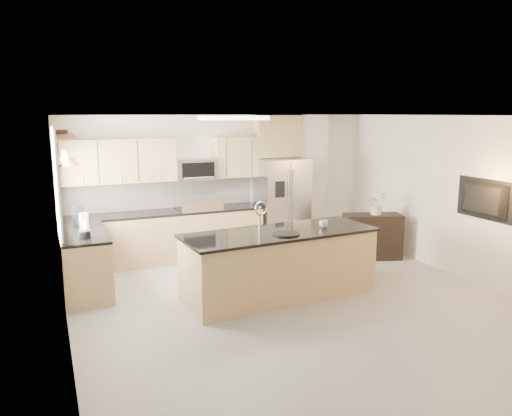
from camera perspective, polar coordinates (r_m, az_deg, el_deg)
name	(u,v)px	position (r m, az deg, el deg)	size (l,w,h in m)	color
floor	(303,308)	(7.00, 5.41, -11.36)	(6.50, 6.50, 0.00)	#AAA7A1
ceiling	(307,116)	(6.48, 5.83, 10.44)	(6.00, 6.50, 0.02)	silver
wall_back	(223,184)	(9.55, -3.78, 2.76)	(6.00, 0.02, 2.60)	white
wall_left	(62,238)	(5.83, -21.25, -3.18)	(0.02, 6.50, 2.60)	white
wall_right	(475,200)	(8.46, 23.74, 0.81)	(0.02, 6.50, 2.60)	white
back_counter	(165,236)	(9.08, -10.36, -3.15)	(3.55, 0.66, 1.44)	tan
left_counter	(85,262)	(7.85, -18.98, -5.88)	(0.66, 1.50, 0.92)	tan
range	(199,233)	(9.22, -6.56, -2.82)	(0.76, 0.64, 1.14)	black
upper_cabinets	(156,160)	(8.99, -11.36, 5.43)	(3.50, 0.33, 0.75)	tan
microwave	(195,169)	(9.14, -6.94, 4.42)	(0.76, 0.40, 0.40)	#B8B8BA
refrigerator	(281,204)	(9.68, 2.92, 0.42)	(0.92, 0.78, 1.78)	#B8B8BA
partition_column	(310,180)	(10.17, 6.24, 3.20)	(0.60, 0.30, 2.60)	silver
window	(57,184)	(7.59, -21.80, 2.58)	(0.04, 1.15, 1.65)	white
shelf_lower	(65,162)	(7.66, -21.03, 4.96)	(0.30, 1.20, 0.04)	brown
shelf_upper	(63,136)	(7.64, -21.21, 7.72)	(0.30, 1.20, 0.04)	brown
ceiling_fixture	(233,118)	(7.77, -2.61, 10.24)	(1.00, 0.50, 0.06)	white
island	(279,264)	(7.27, 2.69, -6.39)	(2.87, 1.19, 1.40)	tan
credenza	(372,236)	(9.38, 13.14, -3.18)	(1.03, 0.43, 0.83)	black
cup	(324,224)	(7.44, 7.73, -1.81)	(0.13, 0.13, 0.10)	silver
platter	(286,234)	(6.96, 3.44, -2.96)	(0.38, 0.38, 0.02)	black
blender	(84,228)	(7.29, -19.02, -2.12)	(0.16, 0.16, 0.36)	black
kettle	(86,225)	(7.68, -18.85, -1.86)	(0.19, 0.19, 0.24)	#B8B8BA
coffee_maker	(79,217)	(8.12, -19.62, -0.93)	(0.18, 0.21, 0.32)	black
bowl	(62,131)	(7.96, -21.34, 8.22)	(0.32, 0.32, 0.08)	#B8B8BA
flower_vase	(377,198)	(9.22, 13.65, 1.15)	(0.56, 0.49, 0.62)	beige
television	(481,200)	(8.26, 24.34, 0.88)	(1.08, 0.14, 0.62)	black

